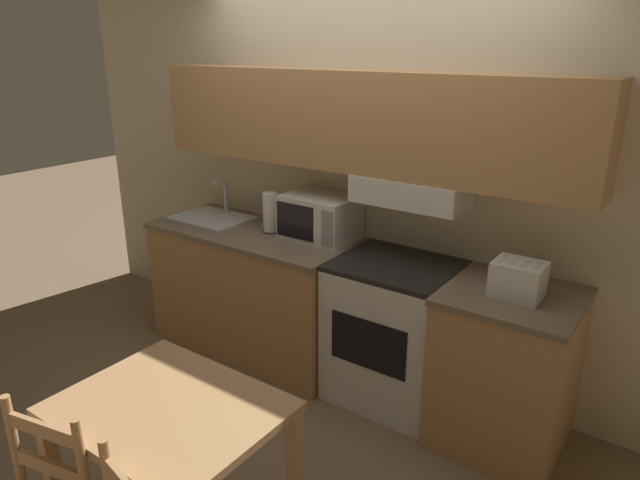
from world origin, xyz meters
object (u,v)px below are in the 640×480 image
at_px(toaster, 518,279).
at_px(paper_towel_roll, 271,213).
at_px(microwave, 320,217).
at_px(dining_table, 171,433).
at_px(stove_range, 393,331).
at_px(sink_basin, 212,218).

relative_size(toaster, paper_towel_roll, 0.95).
relative_size(microwave, dining_table, 0.54).
relative_size(stove_range, dining_table, 1.04).
relative_size(microwave, sink_basin, 0.85).
height_order(sink_basin, dining_table, sink_basin).
bearing_deg(sink_basin, toaster, -0.68).
bearing_deg(microwave, toaster, -6.90).
bearing_deg(toaster, microwave, 173.10).
xyz_separation_m(sink_basin, dining_table, (1.36, -1.57, -0.28)).
bearing_deg(stove_range, toaster, -3.74).
relative_size(microwave, toaster, 1.80).
bearing_deg(dining_table, paper_towel_roll, 117.08).
bearing_deg(sink_basin, microwave, 8.87).
xyz_separation_m(microwave, sink_basin, (-0.88, -0.14, -0.13)).
height_order(stove_range, paper_towel_roll, paper_towel_roll).
height_order(stove_range, sink_basin, sink_basin).
xyz_separation_m(stove_range, sink_basin, (-1.51, -0.02, 0.47)).
bearing_deg(dining_table, stove_range, 84.36).
xyz_separation_m(stove_range, microwave, (-0.63, 0.12, 0.60)).
relative_size(stove_range, toaster, 3.46).
bearing_deg(paper_towel_roll, toaster, -2.55).
bearing_deg(microwave, stove_range, -10.42).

